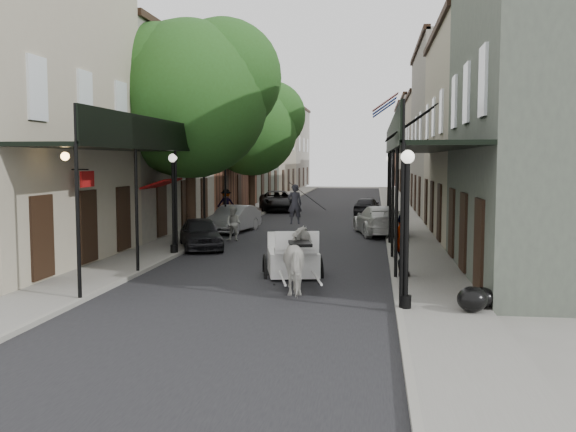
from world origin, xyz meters
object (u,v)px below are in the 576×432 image
(car_left_far, at_px, (277,201))
(car_right_near, at_px, (379,220))
(horse, at_px, (300,260))
(car_left_mid, at_px, (233,219))
(tree_far, at_px, (257,125))
(lamppost_right_near, at_px, (407,227))
(pedestrian_sidewalk_right, at_px, (403,245))
(car_left_near, at_px, (201,233))
(car_right_far, at_px, (367,206))
(lamppost_right_far, at_px, (389,189))
(pedestrian_sidewalk_left, at_px, (226,203))
(tree_near, at_px, (200,93))
(pedestrian_walking, at_px, (233,224))
(lamppost_left, at_px, (173,202))
(carriage, at_px, (292,239))

(car_left_far, distance_m, car_right_near, 15.31)
(horse, distance_m, car_left_mid, 14.77)
(tree_far, relative_size, car_left_mid, 2.12)
(lamppost_right_near, height_order, pedestrian_sidewalk_right, lamppost_right_near)
(car_left_near, distance_m, car_right_far, 18.32)
(pedestrian_sidewalk_right, distance_m, car_right_near, 11.62)
(lamppost_right_far, height_order, pedestrian_sidewalk_left, lamppost_right_far)
(tree_near, distance_m, horse, 12.82)
(tree_far, height_order, car_left_mid, tree_far)
(horse, distance_m, pedestrian_walking, 11.41)
(pedestrian_walking, xyz_separation_m, car_right_near, (6.46, 3.14, -0.06))
(pedestrian_sidewalk_right, bearing_deg, car_right_near, 5.38)
(tree_far, relative_size, car_right_near, 1.75)
(tree_near, distance_m, lamppost_right_near, 15.39)
(lamppost_left, relative_size, car_left_far, 0.72)
(lamppost_left, bearing_deg, pedestrian_walking, 75.22)
(lamppost_left, bearing_deg, car_left_far, 88.22)
(lamppost_left, height_order, car_right_near, lamppost_left)
(horse, xyz_separation_m, pedestrian_sidewalk_left, (-6.94, 20.74, 0.10))
(lamppost_right_near, height_order, car_left_far, lamppost_right_near)
(car_left_near, relative_size, car_right_near, 0.77)
(lamppost_right_near, relative_size, lamppost_right_far, 1.00)
(horse, bearing_deg, pedestrian_sidewalk_left, -83.86)
(tree_near, xyz_separation_m, horse, (5.56, -10.09, -5.62))
(car_right_near, height_order, car_right_far, car_right_near)
(car_right_far, bearing_deg, pedestrian_walking, 76.49)
(lamppost_left, height_order, pedestrian_sidewalk_right, lamppost_left)
(car_left_far, bearing_deg, car_left_mid, -103.63)
(car_left_near, bearing_deg, lamppost_right_near, -73.50)
(tree_far, relative_size, carriage, 2.96)
(pedestrian_sidewalk_left, bearing_deg, carriage, 96.35)
(car_left_mid, bearing_deg, horse, -59.32)
(car_left_mid, xyz_separation_m, car_right_far, (6.48, 11.05, -0.07))
(lamppost_right_far, bearing_deg, lamppost_right_near, -90.00)
(horse, relative_size, pedestrian_sidewalk_left, 1.21)
(horse, relative_size, car_left_near, 0.54)
(horse, distance_m, pedestrian_sidewalk_right, 3.56)
(pedestrian_sidewalk_right, relative_size, car_left_mid, 0.46)
(car_right_far, bearing_deg, pedestrian_sidewalk_left, 34.82)
(tree_far, relative_size, lamppost_right_near, 2.32)
(pedestrian_walking, distance_m, pedestrian_sidewalk_left, 10.50)
(tree_far, relative_size, car_right_far, 2.45)
(pedestrian_walking, bearing_deg, car_right_far, 82.47)
(car_left_far, bearing_deg, car_right_far, -33.51)
(lamppost_right_near, xyz_separation_m, pedestrian_walking, (-6.96, 12.69, -1.28))
(lamppost_left, height_order, carriage, lamppost_left)
(car_left_near, bearing_deg, pedestrian_sidewalk_left, 77.38)
(pedestrian_walking, height_order, car_left_near, pedestrian_walking)
(pedestrian_sidewalk_left, height_order, pedestrian_sidewalk_right, pedestrian_sidewalk_right)
(tree_far, height_order, car_left_near, tree_far)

